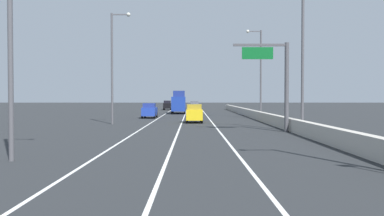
{
  "coord_description": "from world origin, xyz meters",
  "views": [
    {
      "loc": [
        -0.83,
        -3.51,
        2.93
      ],
      "look_at": [
        -0.74,
        41.05,
        1.79
      ],
      "focal_mm": 39.78,
      "sensor_mm": 36.0,
      "label": 1
    }
  ],
  "objects_px": {
    "lamp_post_left_mid": "(113,61)",
    "car_yellow_0": "(193,113)",
    "car_blue_3": "(149,111)",
    "box_truck": "(178,103)",
    "car_gray_1": "(194,106)",
    "lamp_post_right_third": "(258,69)",
    "car_black_2": "(167,105)",
    "lamp_post_right_second": "(299,51)",
    "lamp_post_left_near": "(14,12)",
    "overhead_sign_gantry": "(277,76)"
  },
  "relations": [
    {
      "from": "car_black_2",
      "to": "lamp_post_right_second",
      "type": "bearing_deg",
      "value": -76.62
    },
    {
      "from": "car_black_2",
      "to": "car_yellow_0",
      "type": "bearing_deg",
      "value": -83.08
    },
    {
      "from": "lamp_post_left_near",
      "to": "car_gray_1",
      "type": "bearing_deg",
      "value": 82.74
    },
    {
      "from": "lamp_post_left_near",
      "to": "car_blue_3",
      "type": "xyz_separation_m",
      "value": [
        2.1,
        40.02,
        -5.77
      ]
    },
    {
      "from": "lamp_post_right_second",
      "to": "car_gray_1",
      "type": "distance_m",
      "value": 51.92
    },
    {
      "from": "lamp_post_right_third",
      "to": "lamp_post_left_mid",
      "type": "xyz_separation_m",
      "value": [
        -17.57,
        -11.75,
        0.0
      ]
    },
    {
      "from": "overhead_sign_gantry",
      "to": "box_truck",
      "type": "bearing_deg",
      "value": 103.35
    },
    {
      "from": "car_yellow_0",
      "to": "car_gray_1",
      "type": "height_order",
      "value": "same"
    },
    {
      "from": "lamp_post_right_third",
      "to": "car_black_2",
      "type": "bearing_deg",
      "value": 110.52
    },
    {
      "from": "lamp_post_left_near",
      "to": "car_yellow_0",
      "type": "relative_size",
      "value": 2.9
    },
    {
      "from": "car_yellow_0",
      "to": "box_truck",
      "type": "distance_m",
      "value": 27.45
    },
    {
      "from": "car_gray_1",
      "to": "box_truck",
      "type": "relative_size",
      "value": 0.54
    },
    {
      "from": "lamp_post_right_third",
      "to": "car_blue_3",
      "type": "relative_size",
      "value": 2.74
    },
    {
      "from": "lamp_post_right_third",
      "to": "overhead_sign_gantry",
      "type": "bearing_deg",
      "value": -94.99
    },
    {
      "from": "lamp_post_left_mid",
      "to": "car_black_2",
      "type": "height_order",
      "value": "lamp_post_left_mid"
    },
    {
      "from": "lamp_post_left_mid",
      "to": "lamp_post_left_near",
      "type": "bearing_deg",
      "value": -89.17
    },
    {
      "from": "lamp_post_right_third",
      "to": "car_gray_1",
      "type": "distance_m",
      "value": 30.52
    },
    {
      "from": "lamp_post_left_near",
      "to": "car_yellow_0",
      "type": "distance_m",
      "value": 30.99
    },
    {
      "from": "overhead_sign_gantry",
      "to": "lamp_post_right_second",
      "type": "bearing_deg",
      "value": -1.71
    },
    {
      "from": "car_gray_1",
      "to": "box_truck",
      "type": "xyz_separation_m",
      "value": [
        -2.87,
        -10.47,
        0.81
      ]
    },
    {
      "from": "car_black_2",
      "to": "car_blue_3",
      "type": "distance_m",
      "value": 37.84
    },
    {
      "from": "car_yellow_0",
      "to": "car_blue_3",
      "type": "relative_size",
      "value": 0.95
    },
    {
      "from": "overhead_sign_gantry",
      "to": "car_blue_3",
      "type": "distance_m",
      "value": 27.42
    },
    {
      "from": "lamp_post_right_second",
      "to": "lamp_post_right_third",
      "type": "distance_m",
      "value": 22.19
    },
    {
      "from": "lamp_post_right_third",
      "to": "car_gray_1",
      "type": "xyz_separation_m",
      "value": [
        -8.64,
        28.7,
        -5.75
      ]
    },
    {
      "from": "box_truck",
      "to": "lamp_post_left_mid",
      "type": "bearing_deg",
      "value": -101.43
    },
    {
      "from": "lamp_post_right_third",
      "to": "car_blue_3",
      "type": "bearing_deg",
      "value": 173.81
    },
    {
      "from": "lamp_post_left_near",
      "to": "lamp_post_right_second",
      "type": "bearing_deg",
      "value": 43.46
    },
    {
      "from": "car_yellow_0",
      "to": "car_gray_1",
      "type": "xyz_separation_m",
      "value": [
        0.24,
        37.78,
        0.0
      ]
    },
    {
      "from": "lamp_post_right_second",
      "to": "car_black_2",
      "type": "xyz_separation_m",
      "value": [
        -14.67,
        61.67,
        -5.74
      ]
    },
    {
      "from": "car_yellow_0",
      "to": "lamp_post_right_second",
      "type": "bearing_deg",
      "value": -56.19
    },
    {
      "from": "lamp_post_right_second",
      "to": "car_blue_3",
      "type": "relative_size",
      "value": 2.74
    },
    {
      "from": "car_gray_1",
      "to": "lamp_post_left_near",
      "type": "bearing_deg",
      "value": -97.26
    },
    {
      "from": "car_yellow_0",
      "to": "car_black_2",
      "type": "distance_m",
      "value": 48.91
    },
    {
      "from": "car_gray_1",
      "to": "car_blue_3",
      "type": "bearing_deg",
      "value": -103.39
    },
    {
      "from": "car_black_2",
      "to": "car_blue_3",
      "type": "relative_size",
      "value": 0.94
    },
    {
      "from": "lamp_post_left_mid",
      "to": "car_yellow_0",
      "type": "xyz_separation_m",
      "value": [
        8.69,
        2.67,
        -5.75
      ]
    },
    {
      "from": "lamp_post_left_near",
      "to": "car_blue_3",
      "type": "bearing_deg",
      "value": 86.99
    },
    {
      "from": "lamp_post_right_second",
      "to": "car_yellow_0",
      "type": "relative_size",
      "value": 2.9
    },
    {
      "from": "car_black_2",
      "to": "box_truck",
      "type": "distance_m",
      "value": 21.51
    },
    {
      "from": "overhead_sign_gantry",
      "to": "box_truck",
      "type": "xyz_separation_m",
      "value": [
        -9.58,
        40.36,
        -2.86
      ]
    },
    {
      "from": "car_black_2",
      "to": "car_blue_3",
      "type": "height_order",
      "value": "car_black_2"
    },
    {
      "from": "overhead_sign_gantry",
      "to": "lamp_post_right_second",
      "type": "relative_size",
      "value": 0.62
    },
    {
      "from": "car_gray_1",
      "to": "car_black_2",
      "type": "bearing_deg",
      "value": 119.66
    },
    {
      "from": "lamp_post_right_third",
      "to": "box_truck",
      "type": "height_order",
      "value": "lamp_post_right_third"
    },
    {
      "from": "car_blue_3",
      "to": "lamp_post_right_third",
      "type": "bearing_deg",
      "value": -6.19
    },
    {
      "from": "car_blue_3",
      "to": "box_truck",
      "type": "bearing_deg",
      "value": 77.84
    },
    {
      "from": "lamp_post_left_mid",
      "to": "car_gray_1",
      "type": "height_order",
      "value": "lamp_post_left_mid"
    },
    {
      "from": "car_yellow_0",
      "to": "box_truck",
      "type": "height_order",
      "value": "box_truck"
    },
    {
      "from": "car_gray_1",
      "to": "box_truck",
      "type": "bearing_deg",
      "value": -105.32
    }
  ]
}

